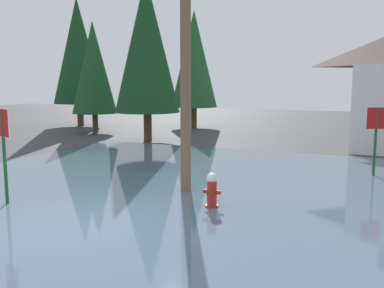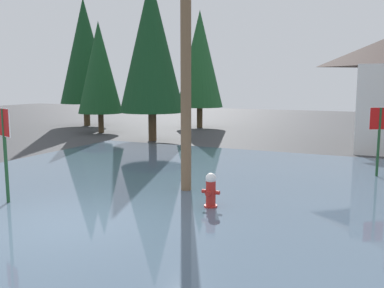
{
  "view_description": "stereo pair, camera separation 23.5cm",
  "coord_description": "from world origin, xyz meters",
  "px_view_note": "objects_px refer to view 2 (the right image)",
  "views": [
    {
      "loc": [
        5.57,
        -6.66,
        2.93
      ],
      "look_at": [
        1.29,
        3.23,
        1.37
      ],
      "focal_mm": 39.65,
      "sensor_mm": 36.0,
      "label": 1
    },
    {
      "loc": [
        5.78,
        -6.57,
        2.93
      ],
      "look_at": [
        1.29,
        3.23,
        1.37
      ],
      "focal_mm": 39.65,
      "sensor_mm": 36.0,
      "label": 2
    }
  ],
  "objects_px": {
    "utility_pole": "(186,19)",
    "pine_tree_far_center": "(151,45)",
    "pine_tree_tall_left": "(99,68)",
    "stop_sign_near": "(4,137)",
    "pine_tree_short_left": "(200,59)",
    "stop_sign_far": "(380,128)",
    "pine_tree_mid_left": "(85,51)",
    "fire_hydrant": "(211,192)"
  },
  "relations": [
    {
      "from": "fire_hydrant",
      "to": "pine_tree_tall_left",
      "type": "relative_size",
      "value": 0.13
    },
    {
      "from": "pine_tree_short_left",
      "to": "pine_tree_far_center",
      "type": "distance_m",
      "value": 6.99
    },
    {
      "from": "stop_sign_near",
      "to": "fire_hydrant",
      "type": "height_order",
      "value": "stop_sign_near"
    },
    {
      "from": "stop_sign_far",
      "to": "pine_tree_mid_left",
      "type": "height_order",
      "value": "pine_tree_mid_left"
    },
    {
      "from": "stop_sign_near",
      "to": "fire_hydrant",
      "type": "distance_m",
      "value": 5.06
    },
    {
      "from": "pine_tree_mid_left",
      "to": "pine_tree_short_left",
      "type": "relative_size",
      "value": 1.14
    },
    {
      "from": "stop_sign_near",
      "to": "pine_tree_short_left",
      "type": "height_order",
      "value": "pine_tree_short_left"
    },
    {
      "from": "stop_sign_near",
      "to": "fire_hydrant",
      "type": "relative_size",
      "value": 2.71
    },
    {
      "from": "pine_tree_short_left",
      "to": "pine_tree_far_center",
      "type": "relative_size",
      "value": 0.93
    },
    {
      "from": "fire_hydrant",
      "to": "pine_tree_tall_left",
      "type": "bearing_deg",
      "value": 135.31
    },
    {
      "from": "utility_pole",
      "to": "pine_tree_far_center",
      "type": "distance_m",
      "value": 10.44
    },
    {
      "from": "pine_tree_short_left",
      "to": "pine_tree_far_center",
      "type": "xyz_separation_m",
      "value": [
        0.42,
        -6.97,
        0.34
      ]
    },
    {
      "from": "utility_pole",
      "to": "pine_tree_far_center",
      "type": "relative_size",
      "value": 1.07
    },
    {
      "from": "pine_tree_short_left",
      "to": "pine_tree_far_center",
      "type": "bearing_deg",
      "value": -86.56
    },
    {
      "from": "fire_hydrant",
      "to": "pine_tree_short_left",
      "type": "xyz_separation_m",
      "value": [
        -7.59,
        16.73,
        4.02
      ]
    },
    {
      "from": "pine_tree_mid_left",
      "to": "pine_tree_short_left",
      "type": "bearing_deg",
      "value": 15.02
    },
    {
      "from": "utility_pole",
      "to": "pine_tree_short_left",
      "type": "xyz_separation_m",
      "value": [
        -6.39,
        15.53,
        -0.1
      ]
    },
    {
      "from": "fire_hydrant",
      "to": "utility_pole",
      "type": "height_order",
      "value": "utility_pole"
    },
    {
      "from": "pine_tree_tall_left",
      "to": "pine_tree_far_center",
      "type": "distance_m",
      "value": 5.03
    },
    {
      "from": "fire_hydrant",
      "to": "stop_sign_far",
      "type": "bearing_deg",
      "value": 56.45
    },
    {
      "from": "stop_sign_near",
      "to": "pine_tree_short_left",
      "type": "relative_size",
      "value": 0.31
    },
    {
      "from": "utility_pole",
      "to": "pine_tree_mid_left",
      "type": "distance_m",
      "value": 19.45
    },
    {
      "from": "stop_sign_near",
      "to": "fire_hydrant",
      "type": "bearing_deg",
      "value": 20.19
    },
    {
      "from": "stop_sign_near",
      "to": "pine_tree_mid_left",
      "type": "height_order",
      "value": "pine_tree_mid_left"
    },
    {
      "from": "pine_tree_far_center",
      "to": "pine_tree_short_left",
      "type": "bearing_deg",
      "value": 93.44
    },
    {
      "from": "fire_hydrant",
      "to": "utility_pole",
      "type": "relative_size",
      "value": 0.1
    },
    {
      "from": "pine_tree_tall_left",
      "to": "stop_sign_near",
      "type": "bearing_deg",
      "value": -61.78
    },
    {
      "from": "stop_sign_far",
      "to": "pine_tree_far_center",
      "type": "xyz_separation_m",
      "value": [
        -10.62,
        4.57,
        3.22
      ]
    },
    {
      "from": "stop_sign_far",
      "to": "pine_tree_tall_left",
      "type": "height_order",
      "value": "pine_tree_tall_left"
    },
    {
      "from": "utility_pole",
      "to": "pine_tree_short_left",
      "type": "bearing_deg",
      "value": 112.35
    },
    {
      "from": "stop_sign_far",
      "to": "pine_tree_tall_left",
      "type": "bearing_deg",
      "value": 157.07
    },
    {
      "from": "utility_pole",
      "to": "stop_sign_far",
      "type": "bearing_deg",
      "value": 40.65
    },
    {
      "from": "stop_sign_far",
      "to": "pine_tree_mid_left",
      "type": "bearing_deg",
      "value": 153.04
    },
    {
      "from": "stop_sign_far",
      "to": "pine_tree_far_center",
      "type": "bearing_deg",
      "value": 156.7
    },
    {
      "from": "stop_sign_far",
      "to": "pine_tree_short_left",
      "type": "distance_m",
      "value": 16.22
    },
    {
      "from": "stop_sign_near",
      "to": "pine_tree_far_center",
      "type": "height_order",
      "value": "pine_tree_far_center"
    },
    {
      "from": "pine_tree_short_left",
      "to": "pine_tree_far_center",
      "type": "height_order",
      "value": "pine_tree_far_center"
    },
    {
      "from": "stop_sign_near",
      "to": "pine_tree_tall_left",
      "type": "xyz_separation_m",
      "value": [
        -7.15,
        13.31,
        2.14
      ]
    },
    {
      "from": "fire_hydrant",
      "to": "pine_tree_mid_left",
      "type": "bearing_deg",
      "value": 136.01
    },
    {
      "from": "stop_sign_far",
      "to": "pine_tree_short_left",
      "type": "xyz_separation_m",
      "value": [
        -11.03,
        11.54,
        2.88
      ]
    },
    {
      "from": "pine_tree_far_center",
      "to": "stop_sign_near",
      "type": "bearing_deg",
      "value": -77.36
    },
    {
      "from": "stop_sign_far",
      "to": "stop_sign_near",
      "type": "bearing_deg",
      "value": -139.44
    }
  ]
}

